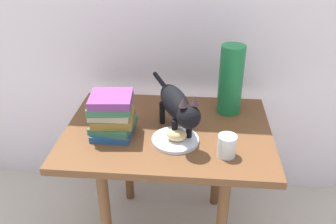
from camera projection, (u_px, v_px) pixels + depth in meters
The scene contains 7 objects.
side_table at pixel (168, 145), 1.54m from camera, with size 0.86×0.63×0.61m.
plate at pixel (175, 140), 1.42m from camera, with size 0.19×0.19×0.01m, color silver.
bread_roll at pixel (177, 135), 1.39m from camera, with size 0.08×0.06×0.05m, color #E0BC7A.
cat at pixel (177, 106), 1.40m from camera, with size 0.23×0.45×0.23m.
book_stack at pixel (112, 114), 1.43m from camera, with size 0.19×0.18×0.18m.
green_vase at pixel (231, 80), 1.56m from camera, with size 0.11×0.11×0.31m, color #196B38.
candle_jar at pixel (227, 147), 1.32m from camera, with size 0.07×0.07×0.08m.
Camera 1 is at (0.11, -1.28, 1.39)m, focal length 38.26 mm.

